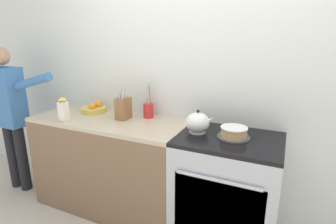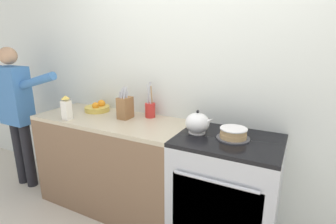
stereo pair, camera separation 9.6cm
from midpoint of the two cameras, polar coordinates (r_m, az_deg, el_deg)
name	(u,v)px [view 2 (the right image)]	position (r m, az deg, el deg)	size (l,w,h in m)	color
wall_back	(200,79)	(2.34, 8.10, 7.15)	(8.00, 0.04, 2.60)	silver
counter_cabinet	(113,162)	(2.68, -10.85, -10.76)	(1.48, 0.61, 0.92)	brown
stove_range	(225,193)	(2.24, 13.62, -16.69)	(0.78, 0.64, 0.92)	#B7BABF
layer_cake	(233,134)	(2.03, 15.35, -4.61)	(0.25, 0.25, 0.08)	#4C4C51
tea_kettle	(198,123)	(2.08, 7.76, -2.41)	(0.23, 0.19, 0.19)	white
knife_block	(125,107)	(2.46, -8.23, 1.01)	(0.10, 0.14, 0.30)	olive
utensil_crock	(150,109)	(2.48, -2.81, 0.67)	(0.10, 0.10, 0.33)	red
fruit_bowl	(98,108)	(2.78, -14.13, 0.88)	(0.25, 0.25, 0.11)	gold
milk_carton	(66,108)	(2.55, -20.24, 0.76)	(0.07, 0.07, 0.23)	white
person_baker	(17,107)	(3.24, -29.34, 0.94)	(0.91, 0.20, 1.56)	black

